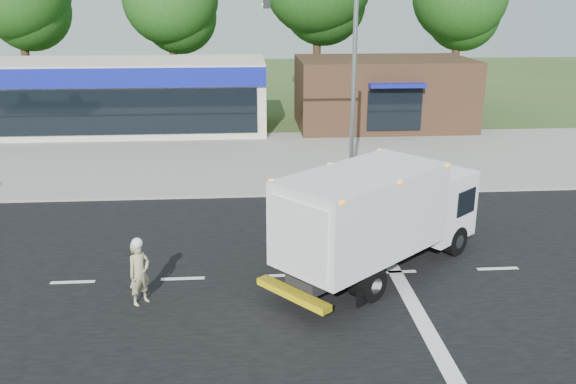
% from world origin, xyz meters
% --- Properties ---
extents(ground, '(120.00, 120.00, 0.00)m').
position_xyz_m(ground, '(0.00, 0.00, 0.00)').
color(ground, '#385123').
rests_on(ground, ground).
extents(road_asphalt, '(60.00, 14.00, 0.02)m').
position_xyz_m(road_asphalt, '(0.00, 0.00, 0.00)').
color(road_asphalt, black).
rests_on(road_asphalt, ground).
extents(sidewalk, '(60.00, 2.40, 0.12)m').
position_xyz_m(sidewalk, '(0.00, 8.20, 0.06)').
color(sidewalk, gray).
rests_on(sidewalk, ground).
extents(parking_apron, '(60.00, 9.00, 0.02)m').
position_xyz_m(parking_apron, '(0.00, 14.00, 0.01)').
color(parking_apron, gray).
rests_on(parking_apron, ground).
extents(lane_markings, '(55.20, 7.00, 0.01)m').
position_xyz_m(lane_markings, '(1.35, -1.35, 0.02)').
color(lane_markings, silver).
rests_on(lane_markings, road_asphalt).
extents(ems_box_truck, '(6.83, 6.26, 3.15)m').
position_xyz_m(ems_box_truck, '(2.47, 0.06, 1.82)').
color(ems_box_truck, black).
rests_on(ems_box_truck, ground).
extents(emergency_worker, '(0.72, 0.72, 1.80)m').
position_xyz_m(emergency_worker, '(-3.92, -1.31, 0.89)').
color(emergency_worker, tan).
rests_on(emergency_worker, ground).
extents(retail_strip_mall, '(18.00, 6.20, 4.00)m').
position_xyz_m(retail_strip_mall, '(-9.00, 19.93, 2.01)').
color(retail_strip_mall, beige).
rests_on(retail_strip_mall, ground).
extents(brown_storefront, '(10.00, 6.70, 4.00)m').
position_xyz_m(brown_storefront, '(7.00, 19.98, 2.00)').
color(brown_storefront, '#382316').
rests_on(brown_storefront, ground).
extents(traffic_signal_pole, '(3.51, 0.25, 8.00)m').
position_xyz_m(traffic_signal_pole, '(2.35, 7.60, 4.92)').
color(traffic_signal_pole, gray).
rests_on(traffic_signal_pole, ground).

